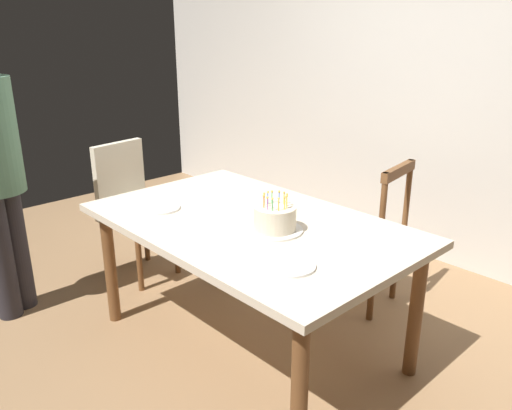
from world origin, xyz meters
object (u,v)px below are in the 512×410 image
at_px(plate_near_celebrant, 160,208).
at_px(plate_near_guest, 290,266).
at_px(dining_table, 250,235).
at_px(chair_spindle_back, 366,237).
at_px(chair_upholstered, 131,203).
at_px(plate_far_side, 270,205).
at_px(birthday_cake, 275,220).

bearing_deg(plate_near_celebrant, plate_near_guest, 0.00).
xyz_separation_m(plate_near_celebrant, plate_near_guest, (0.99, 0.00, 0.00)).
distance_m(dining_table, plate_near_celebrant, 0.54).
relative_size(dining_table, chair_spindle_back, 1.81).
bearing_deg(chair_upholstered, plate_near_celebrant, -17.87).
distance_m(dining_table, chair_spindle_back, 0.90).
relative_size(dining_table, plate_far_side, 7.84).
height_order(birthday_cake, chair_upholstered, same).
bearing_deg(chair_upholstered, chair_spindle_back, 31.16).
distance_m(dining_table, plate_near_guest, 0.58).
xyz_separation_m(birthday_cake, plate_near_guest, (0.32, -0.23, -0.06)).
height_order(birthday_cake, plate_far_side, birthday_cake).
bearing_deg(dining_table, plate_near_guest, -24.94).
distance_m(plate_near_celebrant, chair_upholstered, 0.85).
distance_m(plate_far_side, chair_upholstered, 1.21).
distance_m(plate_near_celebrant, chair_spindle_back, 1.30).
bearing_deg(birthday_cake, chair_upholstered, 179.38).
bearing_deg(chair_upholstered, dining_table, -0.45).
xyz_separation_m(dining_table, chair_spindle_back, (0.15, 0.86, -0.22)).
bearing_deg(chair_upholstered, plate_near_guest, -8.06).
height_order(plate_far_side, chair_upholstered, chair_upholstered).
xyz_separation_m(dining_table, plate_far_side, (-0.09, 0.24, 0.09)).
bearing_deg(birthday_cake, plate_near_celebrant, -160.63).
height_order(dining_table, chair_upholstered, chair_upholstered).
distance_m(plate_near_celebrant, plate_near_guest, 0.99).
distance_m(plate_near_guest, chair_spindle_back, 1.20).
distance_m(dining_table, birthday_cake, 0.24).
xyz_separation_m(plate_far_side, chair_upholstered, (-1.16, -0.23, -0.23)).
relative_size(plate_far_side, chair_upholstered, 0.23).
bearing_deg(plate_near_guest, dining_table, 155.06).
height_order(plate_far_side, plate_near_guest, same).
relative_size(dining_table, chair_upholstered, 1.81).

